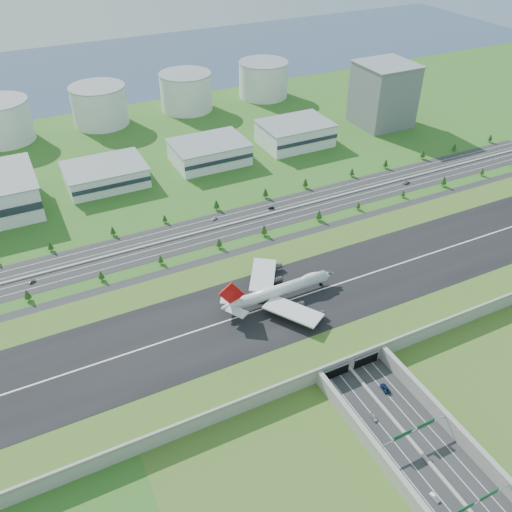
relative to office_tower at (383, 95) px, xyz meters
name	(u,v)px	position (x,y,z in m)	size (l,w,h in m)	color
ground	(299,308)	(-200.00, -195.00, -27.50)	(1200.00, 1200.00, 0.00)	#2E5B1C
airfield_deck	(299,303)	(-200.00, -195.09, -23.38)	(520.00, 100.00, 9.20)	gray
underpass_road	(419,445)	(-200.00, -294.42, -24.07)	(38.80, 120.40, 8.00)	#28282B
sign_gantry_near	(414,432)	(-200.00, -290.04, -20.55)	(38.70, 0.70, 9.80)	gray
sign_gantry_far	(476,504)	(-200.00, -325.04, -20.55)	(38.70, 0.70, 9.80)	gray
north_expressway	(229,225)	(-200.00, -100.00, -27.44)	(560.00, 36.00, 0.12)	#28282B
tree_row	(254,213)	(-181.55, -100.38, -22.89)	(507.99, 48.55, 8.13)	#3D2819
hangar_mid_a	(106,175)	(-260.00, -5.00, -20.00)	(58.00, 42.00, 15.00)	silver
hangar_mid_b	(209,152)	(-175.00, -5.00, -19.00)	(58.00, 42.00, 17.00)	silver
hangar_mid_c	(295,134)	(-95.00, -5.00, -18.00)	(58.00, 42.00, 19.00)	silver
office_tower	(383,95)	(0.00, 0.00, 0.00)	(46.00, 46.00, 55.00)	slate
fuel_tank_a	(2,121)	(-320.00, 115.00, -10.00)	(50.00, 50.00, 35.00)	silver
fuel_tank_b	(100,106)	(-235.00, 115.00, -10.00)	(50.00, 50.00, 35.00)	silver
fuel_tank_c	(186,92)	(-150.00, 115.00, -10.00)	(50.00, 50.00, 35.00)	silver
fuel_tank_d	(263,80)	(-65.00, 115.00, -10.00)	(50.00, 50.00, 35.00)	silver
bay_water	(98,69)	(-200.00, 285.00, -27.47)	(1200.00, 260.00, 0.06)	#344663
boeing_747	(280,290)	(-210.42, -191.42, -13.42)	(69.35, 65.59, 21.45)	silver
car_0	(374,417)	(-206.97, -273.19, -26.58)	(1.89, 4.69, 1.60)	silver
car_1	(435,497)	(-208.39, -314.10, -26.65)	(1.54, 4.42, 1.46)	white
car_2	(385,388)	(-192.64, -262.29, -26.52)	(2.84, 6.17, 1.71)	#0B1A3B
car_4	(32,282)	(-328.46, -106.53, -26.65)	(1.72, 4.27, 1.46)	#57575C
car_5	(271,208)	(-164.54, -94.22, -26.66)	(1.52, 4.35, 1.43)	black
car_6	(406,182)	(-53.90, -106.02, -26.52)	(2.85, 6.18, 1.72)	#9D9EA2
car_7	(214,219)	(-206.51, -89.25, -26.67)	(1.99, 4.91, 1.42)	silver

